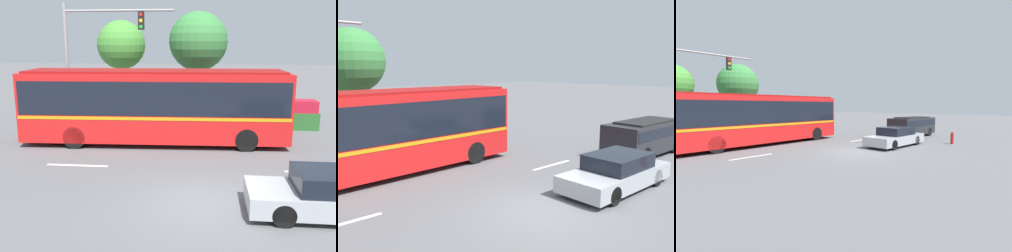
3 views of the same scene
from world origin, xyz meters
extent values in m
plane|color=#5B5B5E|center=(0.00, 0.00, 0.00)|extent=(140.00, 140.00, 0.00)
cube|color=red|center=(-2.41, 6.65, 1.79)|extent=(12.15, 2.97, 3.07)
cube|color=black|center=(-2.41, 6.65, 2.28)|extent=(11.91, 3.00, 1.47)
cube|color=#C68C14|center=(-2.41, 6.65, 1.42)|extent=(12.03, 3.00, 0.14)
cube|color=black|center=(3.64, 6.89, 2.15)|extent=(0.14, 2.13, 1.72)
cube|color=maroon|center=(-2.41, 6.65, 3.37)|extent=(11.66, 2.75, 0.10)
cylinder|color=black|center=(1.65, 7.91, 0.50)|extent=(1.01, 0.34, 1.00)
cylinder|color=black|center=(1.73, 5.71, 0.50)|extent=(1.01, 0.34, 1.00)
cylinder|color=black|center=(-5.94, 7.62, 0.50)|extent=(1.01, 0.34, 1.00)
cylinder|color=black|center=(-5.86, 5.41, 0.50)|extent=(1.01, 0.34, 1.00)
cube|color=#9EA3A8|center=(3.46, -0.43, 0.46)|extent=(4.67, 1.87, 0.57)
cylinder|color=black|center=(2.01, -1.24, 0.32)|extent=(0.63, 0.22, 0.63)
cylinder|color=black|center=(2.02, 0.39, 0.32)|extent=(0.63, 0.22, 0.63)
cylinder|color=gray|center=(-7.44, 9.22, 3.33)|extent=(0.18, 0.18, 6.65)
cylinder|color=gray|center=(-4.58, 9.22, 6.22)|extent=(5.71, 0.12, 0.12)
cube|color=black|center=(-3.41, 9.22, 5.72)|extent=(0.30, 0.22, 0.90)
cylinder|color=red|center=(-3.41, 9.10, 6.02)|extent=(0.18, 0.02, 0.18)
cylinder|color=yellow|center=(-3.41, 9.10, 5.72)|extent=(0.18, 0.02, 0.18)
cylinder|color=green|center=(-3.41, 9.10, 5.42)|extent=(0.18, 0.02, 0.18)
cube|color=#286028|center=(1.52, 10.50, 0.47)|extent=(9.01, 1.17, 0.94)
cube|color=#B7192D|center=(1.52, 10.50, 1.25)|extent=(8.83, 1.11, 0.63)
cylinder|color=brown|center=(-5.71, 14.81, 1.65)|extent=(0.26, 0.26, 3.31)
sphere|color=#479338|center=(-5.71, 14.81, 4.46)|extent=(3.21, 3.21, 3.21)
cylinder|color=brown|center=(-0.60, 14.06, 1.68)|extent=(0.24, 0.24, 3.36)
sphere|color=#387F3D|center=(-0.60, 14.06, 4.70)|extent=(3.71, 3.71, 3.71)
cube|color=silver|center=(-4.95, 3.05, 0.01)|extent=(2.40, 0.16, 0.01)
cube|color=silver|center=(4.10, 3.12, 0.01)|extent=(2.40, 0.16, 0.01)
camera|label=1|loc=(-0.07, -10.54, 4.70)|focal=40.62mm
camera|label=2|loc=(-7.65, -6.95, 4.34)|focal=37.87mm
camera|label=3|loc=(-11.26, -9.66, 2.71)|focal=27.33mm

